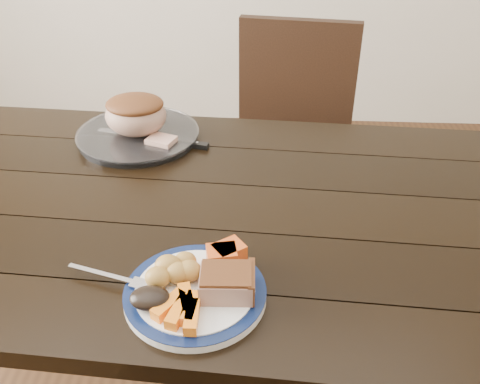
# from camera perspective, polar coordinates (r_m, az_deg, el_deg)

# --- Properties ---
(dining_table) EXTENTS (1.65, 1.00, 0.75)m
(dining_table) POSITION_cam_1_polar(r_m,az_deg,el_deg) (1.27, -3.58, -4.78)
(dining_table) COLOR black
(dining_table) RESTS_ON ground
(chair_far) EXTENTS (0.47, 0.48, 0.93)m
(chair_far) POSITION_cam_1_polar(r_m,az_deg,el_deg) (1.95, 5.46, 5.43)
(chair_far) COLOR black
(chair_far) RESTS_ON ground
(dinner_plate) EXTENTS (0.26, 0.26, 0.02)m
(dinner_plate) POSITION_cam_1_polar(r_m,az_deg,el_deg) (0.98, -4.79, -10.79)
(dinner_plate) COLOR white
(dinner_plate) RESTS_ON dining_table
(plate_rim) EXTENTS (0.26, 0.26, 0.02)m
(plate_rim) POSITION_cam_1_polar(r_m,az_deg,el_deg) (0.98, -4.82, -10.43)
(plate_rim) COLOR #0C193E
(plate_rim) RESTS_ON dinner_plate
(serving_platter) EXTENTS (0.32, 0.32, 0.02)m
(serving_platter) POSITION_cam_1_polar(r_m,az_deg,el_deg) (1.50, -10.79, 5.87)
(serving_platter) COLOR white
(serving_platter) RESTS_ON dining_table
(pork_slice) EXTENTS (0.10, 0.08, 0.04)m
(pork_slice) POSITION_cam_1_polar(r_m,az_deg,el_deg) (0.95, -1.46, -9.73)
(pork_slice) COLOR tan
(pork_slice) RESTS_ON dinner_plate
(roasted_potatoes) EXTENTS (0.10, 0.09, 0.04)m
(roasted_potatoes) POSITION_cam_1_polar(r_m,az_deg,el_deg) (0.98, -6.98, -8.24)
(roasted_potatoes) COLOR gold
(roasted_potatoes) RESTS_ON dinner_plate
(carrot_batons) EXTENTS (0.08, 0.11, 0.02)m
(carrot_batons) POSITION_cam_1_polar(r_m,az_deg,el_deg) (0.93, -6.09, -12.25)
(carrot_batons) COLOR orange
(carrot_batons) RESTS_ON dinner_plate
(pumpkin_wedges) EXTENTS (0.08, 0.07, 0.04)m
(pumpkin_wedges) POSITION_cam_1_polar(r_m,az_deg,el_deg) (1.01, -1.58, -6.76)
(pumpkin_wedges) COLOR #FA561B
(pumpkin_wedges) RESTS_ON dinner_plate
(dark_mushroom) EXTENTS (0.07, 0.05, 0.03)m
(dark_mushroom) POSITION_cam_1_polar(r_m,az_deg,el_deg) (0.94, -9.58, -11.09)
(dark_mushroom) COLOR black
(dark_mushroom) RESTS_ON dinner_plate
(fork) EXTENTS (0.18, 0.07, 0.00)m
(fork) POSITION_cam_1_polar(r_m,az_deg,el_deg) (1.01, -12.95, -8.98)
(fork) COLOR silver
(fork) RESTS_ON dinner_plate
(roast_joint) EXTENTS (0.16, 0.14, 0.11)m
(roast_joint) POSITION_cam_1_polar(r_m,az_deg,el_deg) (1.47, -11.04, 7.99)
(roast_joint) COLOR tan
(roast_joint) RESTS_ON serving_platter
(cut_slice) EXTENTS (0.08, 0.08, 0.02)m
(cut_slice) POSITION_cam_1_polar(r_m,az_deg,el_deg) (1.43, -8.39, 5.42)
(cut_slice) COLOR tan
(cut_slice) RESTS_ON serving_platter
(carving_knife) EXTENTS (0.32, 0.09, 0.01)m
(carving_knife) POSITION_cam_1_polar(r_m,az_deg,el_deg) (1.46, -7.15, 5.29)
(carving_knife) COLOR silver
(carving_knife) RESTS_ON dining_table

